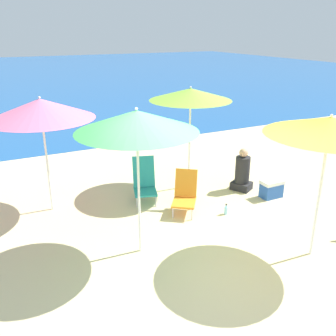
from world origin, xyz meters
The scene contains 11 objects.
ground_plane centered at (0.00, 0.00, 0.00)m, with size 60.00×60.00×0.00m, color beige.
sea_water centered at (0.00, 26.26, 0.00)m, with size 60.00×40.00×0.01m.
beach_umbrella_pink centered at (-1.55, 2.91, 1.91)m, with size 1.85×1.85×2.13m.
beach_umbrella_green centered at (-0.60, 0.86, 2.03)m, with size 1.72×1.72×2.22m.
beach_umbrella_lime centered at (1.30, 2.71, 1.98)m, with size 1.66×1.66×2.14m.
beach_umbrella_yellow centered at (1.67, -0.38, 1.99)m, with size 1.75×1.75×2.15m.
beach_chair_orange centered at (0.66, 1.74, 0.36)m, with size 0.69×0.73×0.76m.
beach_chair_teal centered at (0.18, 2.52, 0.41)m, with size 0.59×0.71×0.85m.
person_seated_near centered at (2.22, 2.07, 0.37)m, with size 0.48×0.50×0.91m.
water_bottle centered at (1.27, 1.27, 0.08)m, with size 0.07×0.07×0.20m.
cooler_box centered at (2.51, 1.48, 0.18)m, with size 0.43×0.27×0.36m.
Camera 1 is at (-2.44, -3.76, 3.21)m, focal length 40.00 mm.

